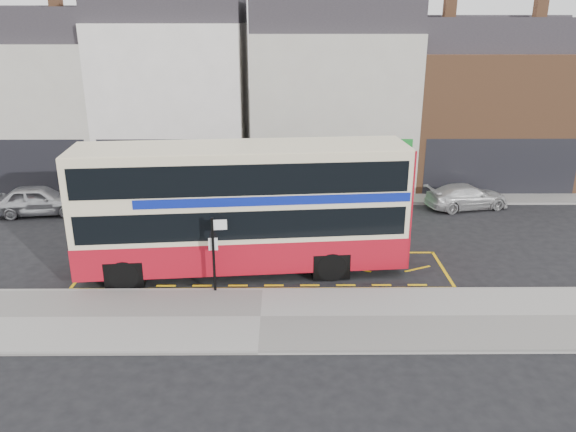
{
  "coord_description": "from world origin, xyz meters",
  "views": [
    {
      "loc": [
        0.77,
        -18.36,
        9.31
      ],
      "look_at": [
        0.92,
        2.0,
        2.07
      ],
      "focal_mm": 35.0,
      "sensor_mm": 36.0,
      "label": 1
    }
  ],
  "objects_px": {
    "car_grey": "(220,193)",
    "car_white": "(467,196)",
    "car_silver": "(39,200)",
    "double_decker_bus": "(243,207)",
    "street_tree_right": "(379,128)",
    "bus_stop_post": "(215,247)"
  },
  "relations": [
    {
      "from": "double_decker_bus",
      "to": "car_silver",
      "type": "xyz_separation_m",
      "value": [
        -10.64,
        6.56,
        -1.84
      ]
    },
    {
      "from": "double_decker_bus",
      "to": "car_white",
      "type": "height_order",
      "value": "double_decker_bus"
    },
    {
      "from": "car_grey",
      "to": "street_tree_right",
      "type": "relative_size",
      "value": 0.77
    },
    {
      "from": "double_decker_bus",
      "to": "car_grey",
      "type": "bearing_deg",
      "value": 97.69
    },
    {
      "from": "double_decker_bus",
      "to": "car_grey",
      "type": "distance_m",
      "value": 8.33
    },
    {
      "from": "street_tree_right",
      "to": "car_grey",
      "type": "bearing_deg",
      "value": -161.98
    },
    {
      "from": "bus_stop_post",
      "to": "car_white",
      "type": "xyz_separation_m",
      "value": [
        11.79,
        9.43,
        -1.2
      ]
    },
    {
      "from": "car_white",
      "to": "car_silver",
      "type": "bearing_deg",
      "value": 79.11
    },
    {
      "from": "car_silver",
      "to": "street_tree_right",
      "type": "bearing_deg",
      "value": -83.37
    },
    {
      "from": "car_silver",
      "to": "double_decker_bus",
      "type": "bearing_deg",
      "value": -128.4
    },
    {
      "from": "bus_stop_post",
      "to": "street_tree_right",
      "type": "bearing_deg",
      "value": 53.72
    },
    {
      "from": "double_decker_bus",
      "to": "car_grey",
      "type": "relative_size",
      "value": 3.14
    },
    {
      "from": "car_silver",
      "to": "car_white",
      "type": "bearing_deg",
      "value": -94.6
    },
    {
      "from": "double_decker_bus",
      "to": "car_white",
      "type": "relative_size",
      "value": 2.92
    },
    {
      "from": "double_decker_bus",
      "to": "car_grey",
      "type": "xyz_separation_m",
      "value": [
        -1.78,
        7.91,
        -1.92
      ]
    },
    {
      "from": "car_grey",
      "to": "car_silver",
      "type": "bearing_deg",
      "value": 112.15
    },
    {
      "from": "bus_stop_post",
      "to": "car_grey",
      "type": "distance_m",
      "value": 10.09
    },
    {
      "from": "car_silver",
      "to": "street_tree_right",
      "type": "xyz_separation_m",
      "value": [
        17.45,
        4.14,
        2.79
      ]
    },
    {
      "from": "car_grey",
      "to": "car_white",
      "type": "height_order",
      "value": "car_grey"
    },
    {
      "from": "double_decker_bus",
      "to": "car_white",
      "type": "bearing_deg",
      "value": 28.97
    },
    {
      "from": "car_grey",
      "to": "street_tree_right",
      "type": "height_order",
      "value": "street_tree_right"
    },
    {
      "from": "bus_stop_post",
      "to": "car_grey",
      "type": "bearing_deg",
      "value": 89.97
    }
  ]
}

